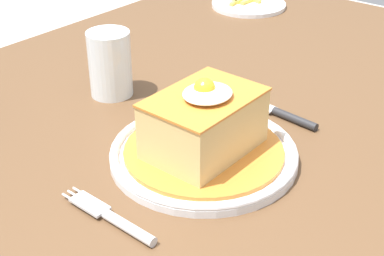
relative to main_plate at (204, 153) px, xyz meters
name	(u,v)px	position (x,y,z in m)	size (l,w,h in m)	color
dining_table	(157,184)	(0.01, 0.10, -0.10)	(1.49, 0.89, 0.73)	brown
main_plate	(204,153)	(0.00, 0.00, 0.00)	(0.25, 0.25, 0.02)	white
sandwich_meal	(204,127)	(0.00, 0.00, 0.04)	(0.21, 0.21, 0.11)	orange
fork	(116,220)	(-0.17, -0.01, 0.00)	(0.02, 0.14, 0.01)	silver
knife	(281,114)	(0.16, -0.02, 0.00)	(0.03, 0.17, 0.01)	#262628
drinking_glass	(110,68)	(0.06, 0.23, 0.04)	(0.07, 0.07, 0.10)	#3F2314
side_plate_fries	(249,4)	(0.57, 0.32, 0.00)	(0.17, 0.17, 0.02)	white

